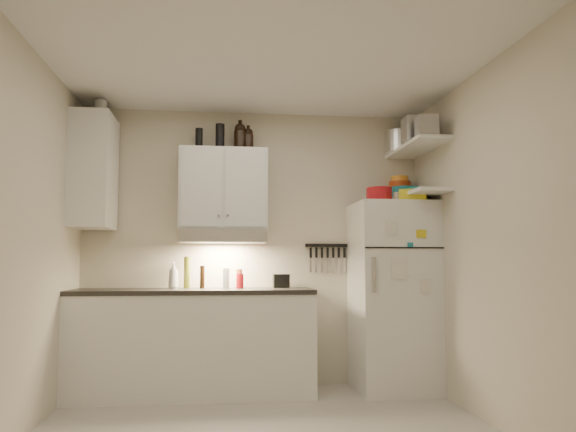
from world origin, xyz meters
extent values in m
cube|color=white|center=(0.00, 0.00, 2.61)|extent=(3.20, 3.00, 0.02)
cube|color=beige|center=(0.00, 1.51, 1.30)|extent=(3.20, 0.02, 2.60)
cube|color=beige|center=(-1.61, 0.00, 1.30)|extent=(0.02, 3.00, 2.60)
cube|color=beige|center=(1.61, 0.00, 1.30)|extent=(0.02, 3.00, 2.60)
cube|color=white|center=(-0.55, 1.20, 0.44)|extent=(2.10, 0.60, 0.88)
cube|color=#2A2724|center=(-0.55, 1.20, 0.90)|extent=(2.10, 0.62, 0.04)
cube|color=white|center=(-0.30, 1.33, 1.83)|extent=(0.80, 0.33, 0.75)
cube|color=white|center=(-1.44, 1.20, 1.95)|extent=(0.33, 0.55, 1.00)
cube|color=silver|center=(-0.30, 1.27, 1.39)|extent=(0.76, 0.46, 0.12)
cube|color=white|center=(1.25, 1.16, 0.85)|extent=(0.70, 0.68, 1.70)
cube|color=white|center=(1.45, 1.02, 2.20)|extent=(0.30, 0.95, 0.03)
cube|color=white|center=(1.45, 1.02, 1.76)|extent=(0.30, 0.95, 0.03)
cube|color=black|center=(0.70, 1.49, 1.32)|extent=(0.42, 0.02, 0.03)
cylinder|color=#AF141B|center=(1.12, 1.11, 1.77)|extent=(0.29, 0.29, 0.14)
cube|color=gold|center=(1.40, 0.97, 1.75)|extent=(0.33, 0.36, 0.10)
cylinder|color=silver|center=(1.27, 1.08, 1.75)|extent=(0.06, 0.06, 0.09)
cylinder|color=silver|center=(1.40, 1.35, 2.32)|extent=(0.35, 0.35, 0.21)
cube|color=#AAAAAD|center=(1.39, 0.87, 2.33)|extent=(0.23, 0.21, 0.22)
cube|color=#AAAAAD|center=(1.39, 0.62, 2.30)|extent=(0.18, 0.18, 0.17)
cylinder|color=teal|center=(1.44, 1.37, 1.83)|extent=(0.27, 0.27, 0.11)
cylinder|color=#BF3C12|center=(1.42, 1.44, 1.91)|extent=(0.21, 0.21, 0.06)
cylinder|color=orange|center=(1.42, 1.44, 1.97)|extent=(0.17, 0.17, 0.05)
cylinder|color=teal|center=(1.46, 0.99, 1.80)|extent=(0.27, 0.27, 0.05)
cylinder|color=black|center=(-0.34, 1.33, 2.32)|extent=(0.10, 0.10, 0.24)
cylinder|color=black|center=(-0.53, 1.35, 2.30)|extent=(0.07, 0.07, 0.20)
cylinder|color=silver|center=(-1.39, 1.19, 2.52)|extent=(0.13, 0.13, 0.14)
imported|color=white|center=(-0.74, 1.29, 1.05)|extent=(0.13, 0.13, 0.26)
cylinder|color=brown|center=(-0.15, 1.32, 1.01)|extent=(0.06, 0.06, 0.17)
cylinder|color=#585C17|center=(-0.62, 1.35, 1.06)|extent=(0.07, 0.07, 0.29)
cylinder|color=black|center=(-0.48, 1.30, 1.02)|extent=(0.05, 0.05, 0.21)
cylinder|color=silver|center=(-0.27, 1.22, 1.01)|extent=(0.07, 0.07, 0.18)
cylinder|color=#AF141B|center=(-0.15, 1.24, 0.99)|extent=(0.07, 0.07, 0.13)
cube|color=black|center=(0.24, 1.36, 0.98)|extent=(0.15, 0.11, 0.13)
camera|label=1|loc=(-0.33, -3.85, 1.14)|focal=35.00mm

